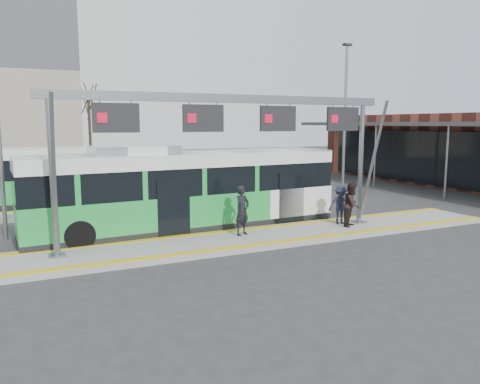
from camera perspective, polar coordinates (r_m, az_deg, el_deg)
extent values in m
plane|color=#2D2D30|center=(17.42, 0.68, -6.01)|extent=(120.00, 120.00, 0.00)
cube|color=gray|center=(17.40, 0.68, -5.77)|extent=(22.00, 3.00, 0.15)
cube|color=gray|center=(23.80, -16.67, -2.28)|extent=(20.00, 3.00, 0.15)
cube|color=gold|center=(18.39, -0.89, -4.72)|extent=(22.00, 0.35, 0.02)
cube|color=gold|center=(16.39, 2.44, -6.36)|extent=(22.00, 0.35, 0.02)
cube|color=gold|center=(24.91, -17.08, -1.63)|extent=(20.00, 0.35, 0.02)
cylinder|color=slate|center=(15.59, -21.86, 1.69)|extent=(0.20, 0.20, 5.05)
cube|color=slate|center=(16.05, -21.38, -7.19)|extent=(0.50, 0.50, 0.06)
cylinder|color=slate|center=(14.90, -21.70, 1.42)|extent=(0.12, 1.46, 4.90)
cylinder|color=slate|center=(20.20, 14.51, 3.41)|extent=(0.20, 0.20, 5.05)
cube|color=slate|center=(20.56, 14.26, -3.53)|extent=(0.50, 0.50, 0.06)
cylinder|color=slate|center=(19.67, 15.81, 3.24)|extent=(0.12, 1.46, 4.90)
cube|color=slate|center=(16.96, -1.29, 11.32)|extent=(13.00, 0.25, 0.30)
cube|color=black|center=(15.74, -14.87, 8.73)|extent=(1.50, 0.12, 0.95)
cube|color=red|center=(15.60, -16.47, 8.67)|extent=(0.32, 0.02, 0.32)
cube|color=black|center=(16.56, -4.49, 8.95)|extent=(1.50, 0.12, 0.95)
cube|color=red|center=(16.34, -5.90, 8.94)|extent=(0.32, 0.02, 0.32)
cube|color=black|center=(17.84, 4.66, 8.90)|extent=(1.50, 0.12, 0.95)
cube|color=red|center=(17.56, 3.49, 8.92)|extent=(0.32, 0.02, 0.32)
cube|color=black|center=(19.51, 12.42, 8.69)|extent=(1.50, 0.12, 0.95)
cube|color=red|center=(19.18, 11.47, 8.72)|extent=(0.32, 0.02, 0.32)
cube|color=#3F3F42|center=(30.63, 26.24, 7.46)|extent=(4.00, 30.00, 0.25)
cylinder|color=slate|center=(29.40, 23.90, 3.40)|extent=(0.14, 0.14, 4.30)
cylinder|color=slate|center=(33.62, 16.16, 4.32)|extent=(0.14, 0.14, 4.30)
cube|color=black|center=(19.34, -6.44, -4.05)|extent=(12.80, 3.35, 0.37)
cube|color=green|center=(19.19, -6.48, -1.74)|extent=(12.80, 3.35, 1.21)
cube|color=black|center=(19.02, -6.53, 1.63)|extent=(12.79, 3.27, 1.06)
cube|color=white|center=(18.95, -6.57, 4.01)|extent=(12.80, 3.35, 0.53)
cube|color=orange|center=(22.08, 8.91, 4.30)|extent=(0.15, 1.89, 0.30)
cube|color=white|center=(18.25, -12.79, 5.02)|extent=(3.26, 2.05, 0.32)
cylinder|color=black|center=(16.99, -18.98, -5.01)|extent=(1.07, 0.37, 1.06)
cylinder|color=black|center=(19.30, -20.15, -3.50)|extent=(1.07, 0.37, 1.06)
cylinder|color=black|center=(19.96, 5.04, -2.64)|extent=(1.07, 0.37, 1.06)
cylinder|color=black|center=(21.96, 1.62, -1.60)|extent=(1.07, 0.37, 1.06)
cube|color=black|center=(26.70, -22.49, -1.21)|extent=(12.36, 3.36, 0.36)
cube|color=green|center=(26.60, -22.58, 0.41)|extent=(12.36, 3.36, 1.17)
cube|color=black|center=(26.48, -22.71, 2.76)|extent=(12.35, 3.28, 1.02)
cube|color=white|center=(26.42, -22.81, 4.40)|extent=(12.36, 3.36, 0.51)
cylinder|color=black|center=(25.71, -14.37, -0.44)|extent=(1.04, 0.37, 1.02)
cylinder|color=black|center=(27.96, -14.98, 0.23)|extent=(1.04, 0.37, 1.02)
imported|color=black|center=(17.55, 0.28, -2.26)|extent=(0.81, 0.69, 1.88)
imported|color=black|center=(19.60, 13.48, -1.50)|extent=(1.10, 1.06, 1.79)
imported|color=#1B1D31|center=(20.02, 12.14, -1.52)|extent=(1.17, 0.88, 1.61)
cylinder|color=#382B21|center=(46.91, -24.14, 6.91)|extent=(0.28, 0.28, 7.47)
cylinder|color=#382B21|center=(47.55, -17.83, 7.18)|extent=(0.28, 0.28, 7.35)
cylinder|color=slate|center=(27.23, 12.65, 8.12)|extent=(0.16, 0.16, 8.61)
cube|color=black|center=(27.57, 12.95, 17.10)|extent=(0.50, 0.25, 0.12)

